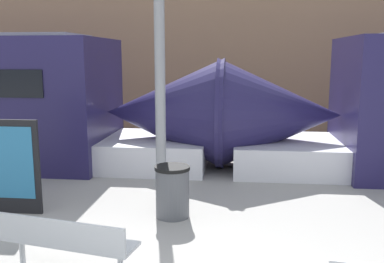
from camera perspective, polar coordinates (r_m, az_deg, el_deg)
station_wall at (r=15.65m, az=2.50°, el=9.39°), size 56.00×0.20×5.00m
bench_near at (r=5.56m, az=-16.61°, el=-13.59°), size 1.81×0.78×0.78m
trash_bin at (r=7.24m, az=-2.62°, el=-7.96°), size 0.59×0.59×0.88m
poster_board at (r=7.95m, az=-23.58°, el=-4.27°), size 1.21×0.07×1.63m
support_column_near at (r=7.90m, az=-4.26°, el=4.78°), size 0.19×0.19×3.91m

